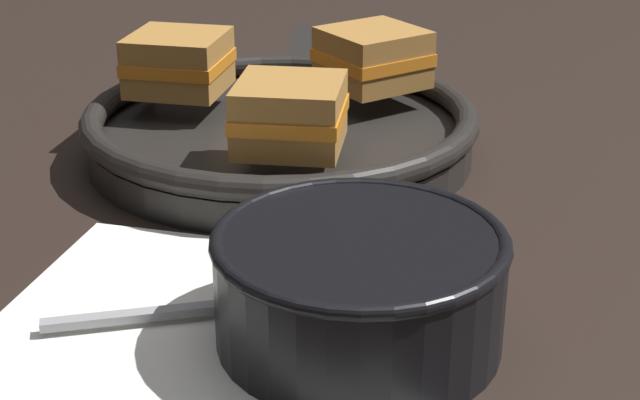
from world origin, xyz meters
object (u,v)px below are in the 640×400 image
soup_bowl (359,281)px  sandwich_near_left (373,57)px  spoon (268,302)px  skillet (281,129)px  sandwich_near_right (179,62)px  sandwich_far_left (287,114)px

soup_bowl → sandwich_near_left: size_ratio=1.48×
spoon → skillet: (-0.06, 0.24, 0.01)m
soup_bowl → sandwich_near_right: size_ratio=2.04×
sandwich_near_left → sandwich_near_right: (-0.15, -0.05, 0.00)m
sandwich_near_right → sandwich_far_left: 0.16m
sandwich_near_left → skillet: bearing=-132.4°
soup_bowl → spoon: 0.06m
skillet → sandwich_far_left: size_ratio=5.35×
sandwich_near_right → sandwich_far_left: same height
sandwich_near_right → sandwich_far_left: bearing=-41.3°
soup_bowl → sandwich_far_left: 0.19m
sandwich_near_left → sandwich_near_right: bearing=-161.3°
sandwich_far_left → skillet: bearing=108.4°
soup_bowl → spoon: soup_bowl is taller
soup_bowl → spoon: bearing=163.9°
soup_bowl → sandwich_far_left: bearing=116.4°
skillet → sandwich_near_left: 0.10m
spoon → sandwich_far_left: sandwich_far_left is taller
sandwich_far_left → sandwich_near_left: bearing=78.7°
soup_bowl → skillet: (-0.11, 0.26, -0.01)m
soup_bowl → spoon: (-0.05, 0.02, -0.03)m
skillet → sandwich_near_left: size_ratio=4.17×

